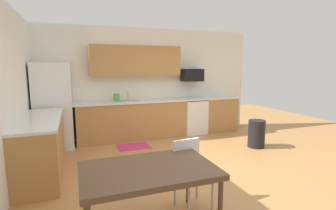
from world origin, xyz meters
The scene contains 18 objects.
ground_plane centered at (0.00, 0.00, 0.00)m, with size 12.00×12.00×0.00m, color #B77F47.
wall_back centered at (0.00, 2.65, 1.35)m, with size 5.80×0.10×2.70m, color white.
cabinet_run_back centered at (-0.43, 2.30, 0.45)m, with size 2.64×0.60×0.90m, color #AD7A42.
cabinet_run_back_right centered at (1.94, 2.30, 0.45)m, with size 0.91×0.60×0.90m, color #AD7A42.
cabinet_run_left centered at (-2.30, 0.80, 0.45)m, with size 0.60×2.00×0.90m, color #AD7A42.
countertop_back centered at (0.00, 2.30, 0.92)m, with size 4.80×0.64×0.04m, color silver.
countertop_left centered at (-2.30, 0.80, 0.92)m, with size 0.64×2.00×0.04m, color silver.
upper_cabinets_back centered at (-0.30, 2.43, 1.90)m, with size 2.20×0.34×0.70m, color #AD7A42.
refrigerator centered at (-2.18, 2.22, 0.92)m, with size 0.76×0.70×1.84m, color white.
oven_range centered at (1.19, 2.30, 0.46)m, with size 0.60×0.60×0.91m.
microwave centered at (1.19, 2.40, 1.53)m, with size 0.54×0.36×0.32m, color black.
sink_basin centered at (-0.51, 2.30, 0.88)m, with size 0.48×0.40×0.14m, color #A5A8AD.
sink_faucet centered at (-0.51, 2.48, 1.04)m, with size 0.02×0.02×0.24m, color #B2B5BA.
dining_table centered at (-1.06, -1.27, 0.66)m, with size 1.40×0.90×0.72m.
chair_near_table centered at (-0.42, -0.96, 0.50)m, with size 0.44×0.44×0.85m.
trash_bin centered at (1.96, 0.71, 0.30)m, with size 0.36×0.36×0.60m, color black.
floor_mat centered at (-0.58, 1.65, 0.01)m, with size 0.70×0.50×0.01m, color #CC3372.
kettle centered at (-0.81, 2.35, 1.02)m, with size 0.14×0.14×0.20m, color #4CA54C.
Camera 1 is at (-1.75, -3.74, 1.78)m, focal length 27.40 mm.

